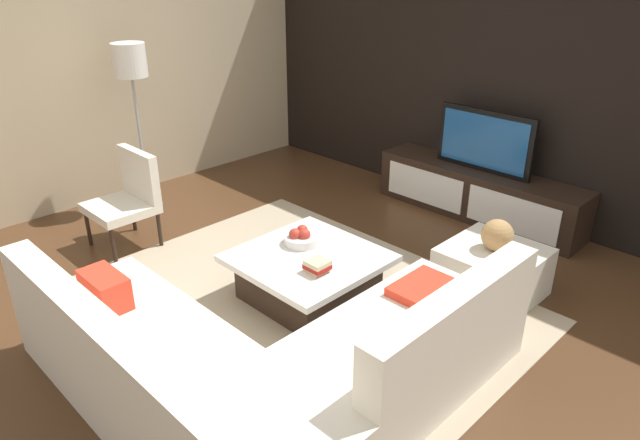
# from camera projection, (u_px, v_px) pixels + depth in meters

# --- Properties ---
(ground_plane) EXTENTS (14.00, 14.00, 0.00)m
(ground_plane) POSITION_uv_depth(u_px,v_px,m) (308.00, 308.00, 4.37)
(ground_plane) COLOR #4C301C
(feature_wall_back) EXTENTS (6.40, 0.12, 2.80)m
(feature_wall_back) POSITION_uv_depth(u_px,v_px,m) (509.00, 74.00, 5.51)
(feature_wall_back) COLOR black
(feature_wall_back) RESTS_ON ground
(side_wall_left) EXTENTS (0.12, 5.20, 2.80)m
(side_wall_left) POSITION_uv_depth(u_px,v_px,m) (108.00, 65.00, 5.96)
(side_wall_left) COLOR #C6B28E
(side_wall_left) RESTS_ON ground
(area_rug) EXTENTS (3.27, 2.52, 0.01)m
(area_rug) POSITION_uv_depth(u_px,v_px,m) (300.00, 302.00, 4.44)
(area_rug) COLOR tan
(area_rug) RESTS_ON ground
(media_console) EXTENTS (2.15, 0.48, 0.50)m
(media_console) POSITION_uv_depth(u_px,v_px,m) (478.00, 193.00, 5.80)
(media_console) COLOR black
(media_console) RESTS_ON ground
(television) EXTENTS (1.01, 0.06, 0.60)m
(television) POSITION_uv_depth(u_px,v_px,m) (485.00, 141.00, 5.57)
(television) COLOR black
(television) RESTS_ON media_console
(sectional_couch) EXTENTS (2.41, 2.37, 0.79)m
(sectional_couch) POSITION_uv_depth(u_px,v_px,m) (263.00, 363.00, 3.37)
(sectional_couch) COLOR silver
(sectional_couch) RESTS_ON ground
(coffee_table) EXTENTS (1.02, 1.01, 0.38)m
(coffee_table) POSITION_uv_depth(u_px,v_px,m) (309.00, 276.00, 4.42)
(coffee_table) COLOR black
(coffee_table) RESTS_ON ground
(accent_chair_near) EXTENTS (0.56, 0.53, 0.87)m
(accent_chair_near) POSITION_uv_depth(u_px,v_px,m) (129.00, 194.00, 5.17)
(accent_chair_near) COLOR black
(accent_chair_near) RESTS_ON ground
(floor_lamp) EXTENTS (0.32, 0.32, 1.69)m
(floor_lamp) POSITION_uv_depth(u_px,v_px,m) (131.00, 71.00, 5.55)
(floor_lamp) COLOR #A5A5AA
(floor_lamp) RESTS_ON ground
(ottoman) EXTENTS (0.70, 0.70, 0.40)m
(ottoman) POSITION_uv_depth(u_px,v_px,m) (492.00, 272.00, 4.47)
(ottoman) COLOR silver
(ottoman) RESTS_ON ground
(fruit_bowl) EXTENTS (0.28, 0.28, 0.14)m
(fruit_bowl) POSITION_uv_depth(u_px,v_px,m) (301.00, 238.00, 4.50)
(fruit_bowl) COLOR silver
(fruit_bowl) RESTS_ON coffee_table
(decorative_ball) EXTENTS (0.24, 0.24, 0.24)m
(decorative_ball) POSITION_uv_depth(u_px,v_px,m) (497.00, 235.00, 4.34)
(decorative_ball) COLOR #AD8451
(decorative_ball) RESTS_ON ottoman
(book_stack) EXTENTS (0.16, 0.16, 0.09)m
(book_stack) POSITION_uv_depth(u_px,v_px,m) (317.00, 266.00, 4.10)
(book_stack) COLOR #CCB78C
(book_stack) RESTS_ON coffee_table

